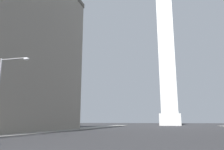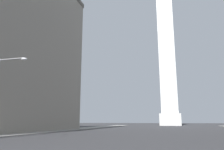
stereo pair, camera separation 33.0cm
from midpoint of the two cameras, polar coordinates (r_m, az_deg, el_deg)
name	(u,v)px [view 2 (the right image)]	position (r m, az deg, el deg)	size (l,w,h in m)	color
sidewalk_left	(51,131)	(38.20, -15.44, -13.93)	(5.00, 103.69, 0.15)	gray
obelisk	(167,48)	(92.86, 14.16, 6.75)	(7.84, 7.84, 64.01)	silver
street_lamp	(1,87)	(24.49, -26.62, -2.90)	(3.40, 0.36, 8.02)	gray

